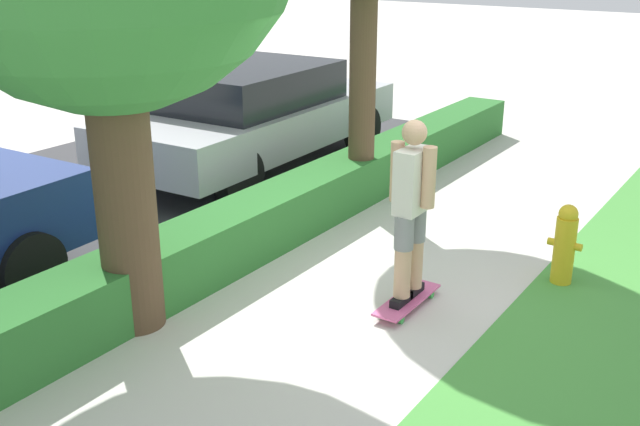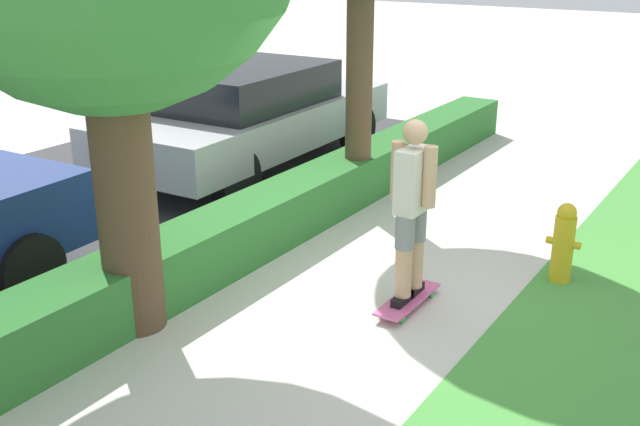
{
  "view_description": "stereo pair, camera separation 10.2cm",
  "coord_description": "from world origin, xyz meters",
  "px_view_note": "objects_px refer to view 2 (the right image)",
  "views": [
    {
      "loc": [
        -5.12,
        -2.86,
        2.99
      ],
      "look_at": [
        0.04,
        0.6,
        0.71
      ],
      "focal_mm": 42.0,
      "sensor_mm": 36.0,
      "label": 1
    },
    {
      "loc": [
        -5.18,
        -2.78,
        2.99
      ],
      "look_at": [
        0.04,
        0.6,
        0.71
      ],
      "focal_mm": 42.0,
      "sensor_mm": 36.0,
      "label": 2
    }
  ],
  "objects_px": {
    "skater_person": "(412,207)",
    "parked_car_middle": "(249,113)",
    "skateboard": "(408,300)",
    "fire_hydrant": "(563,243)"
  },
  "relations": [
    {
      "from": "skateboard",
      "to": "skater_person",
      "type": "distance_m",
      "value": 0.85
    },
    {
      "from": "skateboard",
      "to": "skater_person",
      "type": "bearing_deg",
      "value": -75.96
    },
    {
      "from": "parked_car_middle",
      "to": "fire_hydrant",
      "type": "distance_m",
      "value": 4.93
    },
    {
      "from": "skateboard",
      "to": "parked_car_middle",
      "type": "relative_size",
      "value": 0.18
    },
    {
      "from": "skateboard",
      "to": "parked_car_middle",
      "type": "xyz_separation_m",
      "value": [
        2.63,
        3.77,
        0.69
      ]
    },
    {
      "from": "skater_person",
      "to": "parked_car_middle",
      "type": "bearing_deg",
      "value": 55.12
    },
    {
      "from": "parked_car_middle",
      "to": "skateboard",
      "type": "bearing_deg",
      "value": -126.66
    },
    {
      "from": "skateboard",
      "to": "skater_person",
      "type": "xyz_separation_m",
      "value": [
        0.0,
        -0.0,
        0.85
      ]
    },
    {
      "from": "fire_hydrant",
      "to": "parked_car_middle",
      "type": "bearing_deg",
      "value": 73.53
    },
    {
      "from": "skater_person",
      "to": "parked_car_middle",
      "type": "distance_m",
      "value": 4.59
    }
  ]
}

